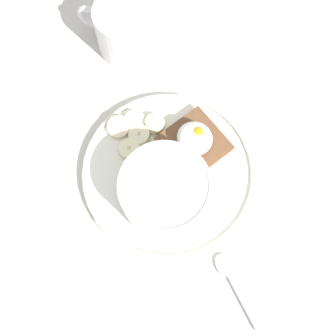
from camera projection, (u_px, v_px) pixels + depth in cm
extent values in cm
cube|color=beige|center=(168.00, 176.00, 73.32)|extent=(120.00, 120.00, 2.00)
cylinder|color=silver|center=(168.00, 173.00, 71.90)|extent=(26.52, 26.52, 1.00)
torus|color=silver|center=(168.00, 171.00, 71.14)|extent=(26.32, 26.32, 0.60)
cylinder|color=white|center=(165.00, 191.00, 67.41)|extent=(13.17, 13.17, 5.99)
torus|color=white|center=(164.00, 185.00, 64.56)|extent=(13.37, 13.37, 0.60)
cylinder|color=beige|center=(165.00, 191.00, 67.87)|extent=(11.77, 11.77, 4.62)
ellipsoid|color=beige|center=(164.00, 187.00, 65.86)|extent=(11.18, 11.18, 1.20)
ellipsoid|color=tan|center=(171.00, 186.00, 65.64)|extent=(1.06, 1.40, 0.54)
ellipsoid|color=#8F694D|center=(162.00, 180.00, 65.78)|extent=(2.23, 2.19, 0.82)
ellipsoid|color=tan|center=(146.00, 202.00, 64.80)|extent=(1.70, 2.10, 0.78)
ellipsoid|color=beige|center=(173.00, 201.00, 65.01)|extent=(1.32, 1.00, 0.51)
ellipsoid|color=olive|center=(177.00, 167.00, 66.51)|extent=(1.48, 1.55, 0.56)
cube|color=brown|center=(196.00, 145.00, 71.37)|extent=(10.15, 10.15, 0.30)
cube|color=#8E5D3C|center=(196.00, 146.00, 71.96)|extent=(9.95, 9.95, 1.44)
ellipsoid|color=white|center=(197.00, 141.00, 69.64)|extent=(5.47, 5.23, 3.46)
sphere|color=orange|center=(199.00, 135.00, 69.05)|extent=(2.25, 2.25, 2.25)
cylinder|color=beige|center=(139.00, 135.00, 72.63)|extent=(4.56, 4.51, 1.50)
cylinder|color=#B2AD8A|center=(139.00, 134.00, 72.12)|extent=(0.81, 0.81, 0.20)
cylinder|color=beige|center=(155.00, 124.00, 73.06)|extent=(3.10, 3.26, 1.78)
cylinder|color=tan|center=(154.00, 122.00, 72.41)|extent=(0.56, 0.57, 0.20)
cylinder|color=beige|center=(120.00, 126.00, 73.01)|extent=(4.52, 4.61, 1.77)
cylinder|color=tan|center=(119.00, 125.00, 72.50)|extent=(0.81, 0.82, 0.24)
cylinder|color=beige|center=(129.00, 149.00, 71.90)|extent=(4.59, 4.60, 1.35)
cylinder|color=#B4B186|center=(129.00, 148.00, 71.33)|extent=(0.82, 0.82, 0.15)
cylinder|color=#F5F1C2|center=(135.00, 121.00, 73.45)|extent=(4.70, 4.67, 1.49)
cylinder|color=#BFBC98|center=(134.00, 120.00, 73.06)|extent=(0.84, 0.84, 0.24)
cylinder|color=silver|center=(125.00, 29.00, 75.35)|extent=(9.54, 9.54, 8.90)
cylinder|color=#371D19|center=(123.00, 16.00, 72.14)|extent=(8.11, 8.11, 0.40)
torus|color=silver|center=(92.00, 17.00, 75.55)|extent=(4.92, 2.82, 4.92)
cylinder|color=silver|center=(240.00, 297.00, 66.26)|extent=(9.45, 4.21, 0.80)
ellipsoid|color=silver|center=(224.00, 265.00, 67.63)|extent=(4.22, 3.52, 0.70)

